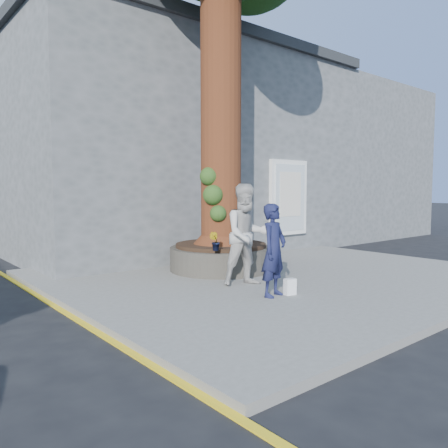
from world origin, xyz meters
TOP-DOWN VIEW (x-y plane):
  - ground at (0.00, 0.00)m, footprint 120.00×120.00m
  - pavement at (1.50, 1.00)m, footprint 9.00×8.00m
  - yellow_line at (-3.05, 1.00)m, footprint 0.10×30.00m
  - stone_shop at (2.50, 7.20)m, footprint 10.30×8.30m
  - neighbour_shop at (10.50, 7.20)m, footprint 6.00×8.00m
  - planter at (0.80, 2.00)m, footprint 2.30×2.30m
  - man at (-0.07, -0.50)m, footprint 0.66×0.52m
  - woman at (0.17, 0.44)m, footprint 1.12×0.99m
  - shopping_bag at (0.21, -0.62)m, footprint 0.22×0.16m
  - plant_a at (1.65, 1.97)m, footprint 0.20×0.21m
  - plant_b at (-0.05, 1.15)m, footprint 0.28×0.28m
  - plant_c at (1.65, 2.29)m, footprint 0.19×0.19m
  - plant_d at (1.36, 2.85)m, footprint 0.26×0.28m

SIDE VIEW (x-z plane):
  - ground at x=0.00m, z-range 0.00..0.00m
  - yellow_line at x=-3.05m, z-range 0.00..0.01m
  - pavement at x=1.50m, z-range 0.00..0.12m
  - shopping_bag at x=0.21m, z-range 0.12..0.40m
  - planter at x=0.80m, z-range 0.11..0.71m
  - plant_d at x=1.36m, z-range 0.72..0.99m
  - plant_c at x=1.65m, z-range 0.72..1.04m
  - plant_a at x=1.65m, z-range 0.72..1.05m
  - plant_b at x=-0.05m, z-range 0.72..1.09m
  - man at x=-0.07m, z-range 0.12..1.70m
  - woman at x=0.17m, z-range 0.12..2.05m
  - neighbour_shop at x=10.50m, z-range 0.00..6.00m
  - stone_shop at x=2.50m, z-range 0.01..6.31m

